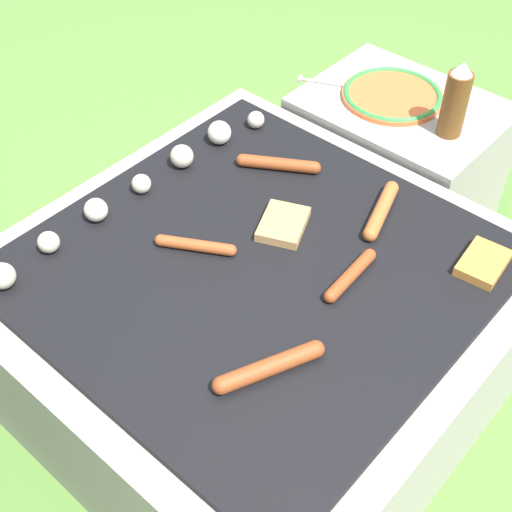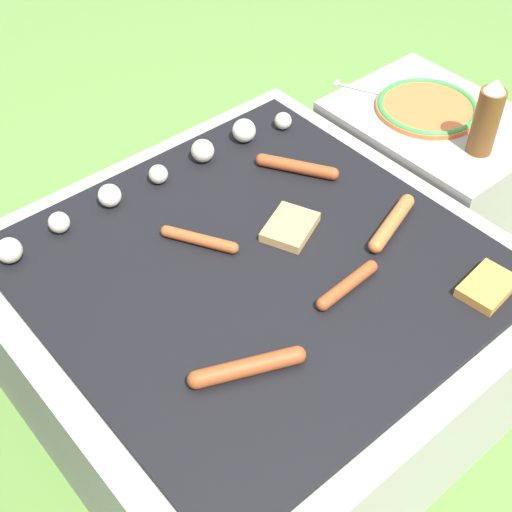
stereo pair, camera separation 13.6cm
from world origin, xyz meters
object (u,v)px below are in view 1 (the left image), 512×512
plate_colorful (392,95)px  sausage_front_center (269,367)px  condiment_bottle (455,101)px  fork_utensil (334,84)px

plate_colorful → sausage_front_center: bearing=-159.5°
condiment_bottle → sausage_front_center: bearing=-170.7°
sausage_front_center → condiment_bottle: condiment_bottle is taller
plate_colorful → condiment_bottle: condiment_bottle is taller
condiment_bottle → fork_utensil: condiment_bottle is taller
sausage_front_center → plate_colorful: bearing=20.5°
plate_colorful → fork_utensil: size_ratio=1.29×
fork_utensil → condiment_bottle: bearing=-88.0°
condiment_bottle → fork_utensil: (-0.01, 0.33, -0.08)m
fork_utensil → sausage_front_center: bearing=-149.7°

